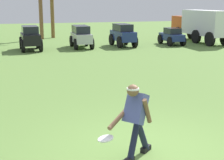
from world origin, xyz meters
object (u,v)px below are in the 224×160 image
(parked_car_slot_g, at_px, (172,36))
(box_truck, at_px, (200,24))
(frisbee_thrower, at_px, (136,117))
(frisbee_in_flight, at_px, (106,139))
(parked_car_slot_e, at_px, (81,36))
(parked_car_slot_d, at_px, (30,37))
(parked_car_slot_f, at_px, (123,34))

(parked_car_slot_g, xyz_separation_m, box_truck, (2.51, 0.86, 0.67))
(frisbee_thrower, xyz_separation_m, box_truck, (10.46, 16.05, 0.44))
(frisbee_in_flight, bearing_deg, box_truck, 55.80)
(frisbee_thrower, relative_size, parked_car_slot_g, 0.64)
(parked_car_slot_e, height_order, box_truck, box_truck)
(parked_car_slot_d, xyz_separation_m, parked_car_slot_f, (5.73, 0.25, 0.00))
(frisbee_thrower, distance_m, parked_car_slot_d, 15.12)
(parked_car_slot_d, relative_size, parked_car_slot_e, 0.99)
(parked_car_slot_g, height_order, box_truck, box_truck)
(parked_car_slot_g, bearing_deg, parked_car_slot_e, 178.11)
(parked_car_slot_g, bearing_deg, box_truck, 18.99)
(parked_car_slot_e, bearing_deg, parked_car_slot_g, -1.89)
(parked_car_slot_e, height_order, parked_car_slot_f, parked_car_slot_f)
(parked_car_slot_e, xyz_separation_m, parked_car_slot_f, (2.67, -0.06, 0.02))
(box_truck, bearing_deg, parked_car_slot_e, -175.52)
(parked_car_slot_e, distance_m, parked_car_slot_g, 6.00)
(parked_car_slot_d, bearing_deg, frisbee_thrower, -85.85)
(parked_car_slot_f, bearing_deg, box_truck, 7.10)
(parked_car_slot_f, bearing_deg, parked_car_slot_e, 178.71)
(frisbee_thrower, distance_m, box_truck, 19.16)
(parked_car_slot_f, height_order, box_truck, box_truck)
(parked_car_slot_e, xyz_separation_m, parked_car_slot_g, (5.99, -0.20, -0.16))
(frisbee_thrower, relative_size, parked_car_slot_e, 0.59)
(frisbee_thrower, xyz_separation_m, parked_car_slot_e, (1.96, 15.39, -0.08))
(parked_car_slot_f, distance_m, parked_car_slot_g, 3.33)
(box_truck, bearing_deg, frisbee_in_flight, -124.20)
(frisbee_thrower, height_order, parked_car_slot_d, frisbee_thrower)
(frisbee_thrower, distance_m, frisbee_in_flight, 0.71)
(frisbee_in_flight, xyz_separation_m, parked_car_slot_f, (5.25, 15.58, 0.18))
(parked_car_slot_g, distance_m, box_truck, 2.73)
(parked_car_slot_e, bearing_deg, parked_car_slot_d, -174.29)
(parked_car_slot_d, height_order, parked_car_slot_f, same)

